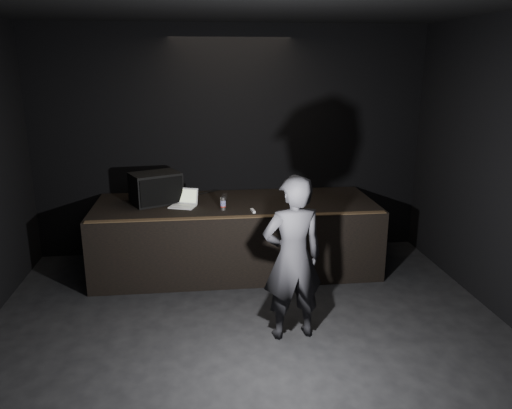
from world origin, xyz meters
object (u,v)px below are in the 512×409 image
object	(u,v)px
stage_monitor	(156,188)
beer_can	(223,204)
stage_riser	(236,236)
person	(293,258)
laptop	(184,202)

from	to	relation	value
stage_monitor	beer_can	size ratio (longest dim) A/B	4.47
stage_monitor	beer_can	xyz separation A→B (m)	(0.93, -0.46, -0.13)
stage_riser	stage_monitor	distance (m)	1.34
stage_monitor	person	bearing A→B (deg)	-77.38
laptop	person	distance (m)	2.24
laptop	person	xyz separation A→B (m)	(1.19, -1.90, -0.15)
laptop	person	bearing A→B (deg)	-37.98
person	stage_monitor	bearing A→B (deg)	-60.36
stage_riser	laptop	distance (m)	0.92
stage_riser	beer_can	distance (m)	0.71
laptop	beer_can	bearing A→B (deg)	-6.06
stage_monitor	person	distance (m)	2.64
stage_riser	stage_monitor	size ratio (longest dim) A/B	5.05
laptop	beer_can	size ratio (longest dim) A/B	2.40
stage_monitor	person	world-z (taller)	person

